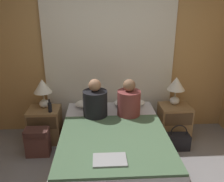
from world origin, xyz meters
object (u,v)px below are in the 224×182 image
nightstand_right (174,121)px  beer_bottle_on_left_stand (50,107)px  pillow_left (91,104)px  handbag_on_floor (178,141)px  pillow_right (129,103)px  bed (113,147)px  person_left_in_bed (95,102)px  nightstand_left (45,125)px  lamp_left (43,89)px  laptop_on_bed (110,160)px  person_right_in_bed (129,102)px  lamp_right (176,86)px  backpack_on_floor (37,141)px

nightstand_right → beer_bottle_on_left_stand: bearing=-177.0°
pillow_left → handbag_on_floor: pillow_left is taller
pillow_right → handbag_on_floor: size_ratio=1.25×
bed → person_left_in_bed: 0.69m
nightstand_left → person_left_in_bed: (0.82, -0.26, 0.48)m
lamp_left → pillow_right: bearing=1.4°
bed → nightstand_left: bearing=147.5°
bed → nightstand_left: nightstand_left is taller
nightstand_right → lamp_left: (-2.11, 0.07, 0.59)m
lamp_left → laptop_on_bed: 1.76m
lamp_left → person_right_in_bed: 1.36m
person_left_in_bed → bed: bearing=-60.1°
lamp_right → laptop_on_bed: lamp_right is taller
backpack_on_floor → lamp_left: bearing=85.9°
backpack_on_floor → handbag_on_floor: size_ratio=1.04×
lamp_left → pillow_right: (1.37, 0.03, -0.28)m
bed → pillow_left: bearing=111.7°
nightstand_left → pillow_left: 0.81m
person_left_in_bed → beer_bottle_on_left_stand: person_left_in_bed is taller
bed → person_right_in_bed: bearing=58.4°
beer_bottle_on_left_stand → laptop_on_bed: size_ratio=0.58×
person_right_in_bed → handbag_on_floor: (0.76, -0.11, -0.63)m
person_right_in_bed → nightstand_right: bearing=17.9°
lamp_right → person_left_in_bed: 1.34m
pillow_left → person_left_in_bed: 0.41m
nightstand_left → handbag_on_floor: (2.07, -0.37, -0.15)m
nightstand_right → person_right_in_bed: (-0.80, -0.26, 0.48)m
person_right_in_bed → backpack_on_floor: (-1.34, -0.15, -0.52)m
pillow_left → laptop_on_bed: size_ratio=1.43×
nightstand_right → beer_bottle_on_left_stand: beer_bottle_on_left_stand is taller
bed → beer_bottle_on_left_stand: bearing=148.7°
nightstand_left → beer_bottle_on_left_stand: beer_bottle_on_left_stand is taller
handbag_on_floor → lamp_left: bearing=167.9°
nightstand_right → handbag_on_floor: nightstand_right is taller
pillow_right → person_left_in_bed: (-0.55, -0.37, 0.17)m
bed → beer_bottle_on_left_stand: (-0.93, 0.57, 0.38)m
lamp_right → pillow_left: 1.40m
nightstand_left → pillow_right: 1.40m
nightstand_left → beer_bottle_on_left_stand: 0.39m
lamp_right → nightstand_left: bearing=-178.0°
pillow_right → person_left_in_bed: person_left_in_bed is taller
person_left_in_bed → backpack_on_floor: person_left_in_bed is taller
laptop_on_bed → beer_bottle_on_left_stand: bearing=124.1°
nightstand_left → beer_bottle_on_left_stand: bearing=-40.9°
laptop_on_bed → nightstand_left: bearing=125.6°
nightstand_left → laptop_on_bed: (0.97, -1.36, 0.28)m
nightstand_right → pillow_left: pillow_left is taller
person_left_in_bed → handbag_on_floor: 1.41m
pillow_right → beer_bottle_on_left_stand: beer_bottle_on_left_stand is taller
bed → person_right_in_bed: (0.25, 0.41, 0.50)m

